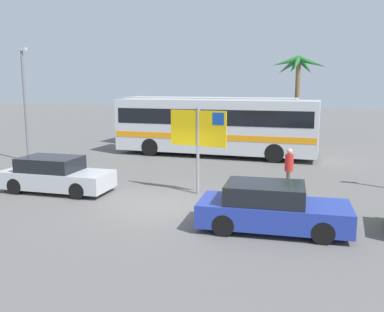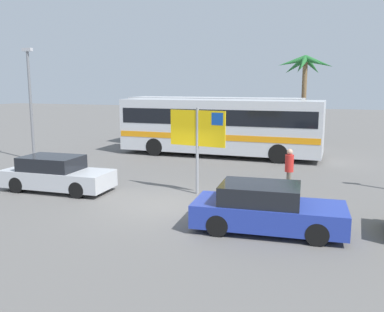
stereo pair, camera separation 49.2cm
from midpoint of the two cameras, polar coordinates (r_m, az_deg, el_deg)
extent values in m
plane|color=#605E5B|center=(14.14, -4.87, -6.83)|extent=(120.00, 120.00, 0.00)
cube|color=silver|center=(23.66, 2.60, 4.18)|extent=(11.24, 2.61, 2.90)
cube|color=black|center=(23.62, 2.61, 5.51)|extent=(10.79, 2.64, 0.84)
cube|color=orange|center=(23.72, 2.59, 2.96)|extent=(11.13, 2.64, 0.32)
cylinder|color=black|center=(24.32, 11.27, 1.24)|extent=(1.00, 0.28, 1.00)
cylinder|color=black|center=(22.00, 10.55, 0.38)|extent=(1.00, 0.28, 1.00)
cylinder|color=black|center=(26.02, -4.16, 1.96)|extent=(1.00, 0.28, 1.00)
cylinder|color=black|center=(23.87, -6.27, 1.21)|extent=(1.00, 0.28, 1.00)
cube|color=silver|center=(27.50, 1.82, 4.96)|extent=(11.24, 2.61, 2.90)
cube|color=black|center=(27.46, 1.82, 6.11)|extent=(10.79, 2.64, 0.84)
cube|color=red|center=(27.55, 1.81, 3.91)|extent=(11.13, 2.64, 0.32)
cylinder|color=black|center=(28.04, 9.34, 2.42)|extent=(1.00, 0.28, 1.00)
cylinder|color=black|center=(25.73, 8.56, 1.78)|extent=(1.00, 0.28, 1.00)
cylinder|color=black|center=(29.86, -4.02, 2.96)|extent=(1.00, 0.28, 1.00)
cylinder|color=black|center=(27.70, -5.83, 2.41)|extent=(1.00, 0.28, 1.00)
cylinder|color=gray|center=(15.32, -0.11, 0.64)|extent=(0.11, 0.11, 3.20)
cube|color=yellow|center=(15.20, -0.11, 3.81)|extent=(2.19, 0.35, 1.30)
cube|color=#1447A8|center=(14.84, 2.69, 5.08)|extent=(0.45, 0.13, 0.44)
cube|color=#B7BABF|center=(16.71, -18.73, -3.00)|extent=(4.23, 1.84, 0.64)
cube|color=black|center=(16.74, -19.54, -1.00)|extent=(2.23, 1.62, 0.52)
cylinder|color=black|center=(16.72, -13.55, -3.40)|extent=(0.61, 0.18, 0.60)
cylinder|color=black|center=(15.44, -16.28, -4.61)|extent=(0.61, 0.18, 0.60)
cylinder|color=black|center=(18.09, -20.75, -2.77)|extent=(0.61, 0.18, 0.60)
cylinder|color=black|center=(16.92, -23.77, -3.81)|extent=(0.61, 0.18, 0.60)
cube|color=#23389E|center=(11.90, 9.86, -7.72)|extent=(4.25, 2.02, 0.64)
cube|color=black|center=(11.75, 8.73, -4.96)|extent=(2.26, 1.73, 0.52)
cylinder|color=black|center=(12.70, 15.89, -7.70)|extent=(0.61, 0.21, 0.60)
cylinder|color=black|center=(11.22, 16.22, -10.06)|extent=(0.61, 0.21, 0.60)
cylinder|color=black|center=(12.82, 4.29, -7.17)|extent=(0.61, 0.21, 0.60)
cylinder|color=black|center=(11.36, 3.02, -9.42)|extent=(0.61, 0.21, 0.60)
cylinder|color=#706656|center=(16.25, 12.07, -3.34)|extent=(0.13, 0.13, 0.81)
cylinder|color=#706656|center=(16.08, 12.25, -3.49)|extent=(0.13, 0.13, 0.81)
cylinder|color=red|center=(16.02, 12.25, -0.90)|extent=(0.32, 0.32, 0.64)
sphere|color=tan|center=(15.95, 12.31, 0.62)|extent=(0.22, 0.22, 0.22)
cylinder|color=slate|center=(23.61, -22.34, 6.17)|extent=(0.14, 0.14, 5.69)
cube|color=#B2B2B7|center=(23.64, -22.82, 13.29)|extent=(0.56, 0.20, 0.16)
cylinder|color=brown|center=(29.46, 13.65, 7.03)|extent=(0.32, 0.32, 5.52)
cone|color=#23662D|center=(29.26, 15.59, 12.17)|extent=(1.97, 0.78, 1.00)
cone|color=#23662D|center=(30.13, 14.73, 11.78)|extent=(1.31, 1.81, 1.33)
cone|color=#23662D|center=(30.25, 13.33, 11.90)|extent=(1.13, 1.89, 1.26)
cone|color=#23662D|center=(29.94, 12.56, 11.88)|extent=(1.80, 1.33, 1.32)
cone|color=#23662D|center=(29.20, 12.14, 12.41)|extent=(1.95, 1.14, 0.90)
cone|color=#23662D|center=(28.62, 13.57, 12.12)|extent=(0.61, 1.92, 1.18)
cone|color=#23662D|center=(28.79, 15.06, 12.29)|extent=(1.67, 1.67, 0.94)
camera|label=1|loc=(0.25, -90.88, -0.15)|focal=39.10mm
camera|label=2|loc=(0.25, 89.12, 0.15)|focal=39.10mm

